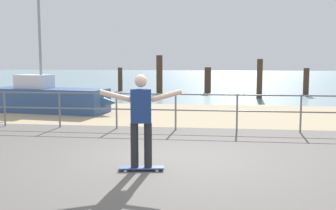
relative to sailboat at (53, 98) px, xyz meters
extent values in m
cube|color=#605B56|center=(5.08, -7.82, -0.53)|extent=(24.00, 10.00, 0.04)
cube|color=tan|center=(5.08, 0.18, -0.53)|extent=(24.00, 6.00, 0.04)
cube|color=#75939E|center=(5.08, 28.18, -0.53)|extent=(72.00, 50.00, 0.04)
cylinder|color=slate|center=(-0.12, -3.22, 0.00)|extent=(0.05, 0.05, 1.05)
cylinder|color=slate|center=(1.57, -3.22, 0.00)|extent=(0.05, 0.05, 1.05)
cylinder|color=slate|center=(3.26, -3.22, 0.00)|extent=(0.05, 0.05, 1.05)
cylinder|color=slate|center=(4.96, -3.22, 0.00)|extent=(0.05, 0.05, 1.05)
cylinder|color=slate|center=(6.65, -3.22, 0.00)|extent=(0.05, 0.05, 1.05)
cylinder|color=slate|center=(8.34, -3.22, 0.00)|extent=(0.05, 0.05, 1.05)
cylinder|color=slate|center=(4.11, -3.22, 0.49)|extent=(11.85, 0.04, 0.04)
cylinder|color=slate|center=(4.11, -3.22, 0.05)|extent=(11.85, 0.04, 0.04)
cube|color=#335184|center=(-0.16, 0.02, -0.08)|extent=(4.56, 2.06, 0.90)
cone|color=#335184|center=(2.02, -0.32, -0.08)|extent=(1.20, 0.93, 0.77)
cylinder|color=gray|center=(-0.45, 0.07, 2.82)|extent=(0.10, 0.10, 4.88)
cube|color=silver|center=(-0.75, 0.12, 0.62)|extent=(1.32, 1.07, 0.50)
cube|color=#334C8C|center=(4.82, -7.49, -0.45)|extent=(0.82, 0.33, 0.02)
cylinder|color=silver|center=(5.08, -7.37, -0.50)|extent=(0.06, 0.04, 0.06)
cylinder|color=silver|center=(5.11, -7.53, -0.50)|extent=(0.06, 0.04, 0.06)
cylinder|color=silver|center=(4.53, -7.46, -0.50)|extent=(0.06, 0.04, 0.06)
cylinder|color=silver|center=(4.55, -7.62, -0.50)|extent=(0.06, 0.04, 0.06)
cylinder|color=#26262B|center=(4.94, -7.47, -0.04)|extent=(0.14, 0.14, 0.80)
cylinder|color=#26262B|center=(4.70, -7.51, -0.04)|extent=(0.14, 0.14, 0.80)
cube|color=navy|center=(4.82, -7.49, 0.66)|extent=(0.39, 0.26, 0.60)
sphere|color=beige|center=(4.82, -7.49, 1.10)|extent=(0.22, 0.22, 0.22)
cylinder|color=beige|center=(5.26, -7.42, 0.84)|extent=(0.56, 0.18, 0.23)
cylinder|color=beige|center=(4.38, -7.57, 0.84)|extent=(0.56, 0.18, 0.23)
cylinder|color=#422D1E|center=(0.06, 10.10, 0.20)|extent=(0.28, 0.28, 1.45)
cylinder|color=#422D1E|center=(2.74, 8.46, 0.56)|extent=(0.35, 0.35, 2.18)
cylinder|color=#422D1E|center=(5.42, 9.55, 0.22)|extent=(0.38, 0.38, 1.49)
cylinder|color=#422D1E|center=(8.10, 6.40, 0.46)|extent=(0.28, 0.28, 1.98)
cylinder|color=#422D1E|center=(10.78, 8.61, 0.22)|extent=(0.31, 0.31, 1.48)
camera|label=1|loc=(6.22, -14.58, 1.49)|focal=44.18mm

